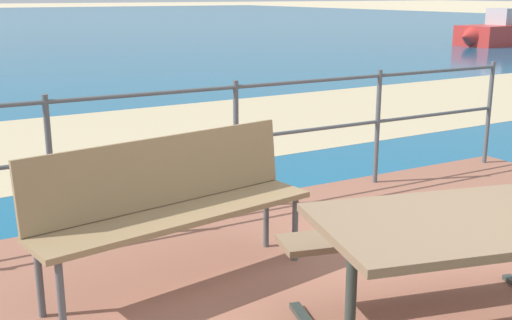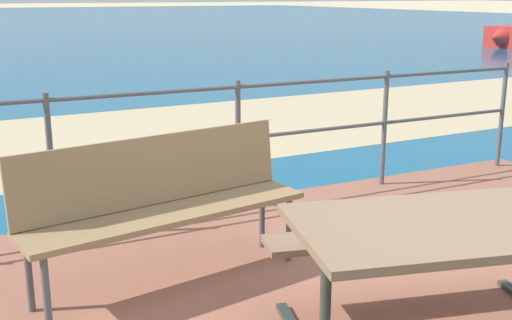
% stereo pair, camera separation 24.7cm
% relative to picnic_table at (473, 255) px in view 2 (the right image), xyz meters
% --- Properties ---
extents(beach_strip, '(54.08, 5.07, 0.01)m').
position_rel_picnic_table_xyz_m(beach_strip, '(0.03, 5.91, -0.63)').
color(beach_strip, tan).
rests_on(beach_strip, ground).
extents(picnic_table, '(1.95, 1.86, 0.75)m').
position_rel_picnic_table_xyz_m(picnic_table, '(0.00, 0.00, 0.00)').
color(picnic_table, '#7A6047').
rests_on(picnic_table, patio_paving).
extents(park_bench, '(1.81, 0.70, 0.90)m').
position_rel_picnic_table_xyz_m(park_bench, '(-0.97, 1.56, -0.03)').
color(park_bench, '#8C704C').
rests_on(park_bench, patio_paving).
extents(railing_fence, '(5.94, 0.04, 1.06)m').
position_rel_picnic_table_xyz_m(railing_fence, '(0.03, 2.62, 0.10)').
color(railing_fence, '#4C5156').
rests_on(railing_fence, patio_paving).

